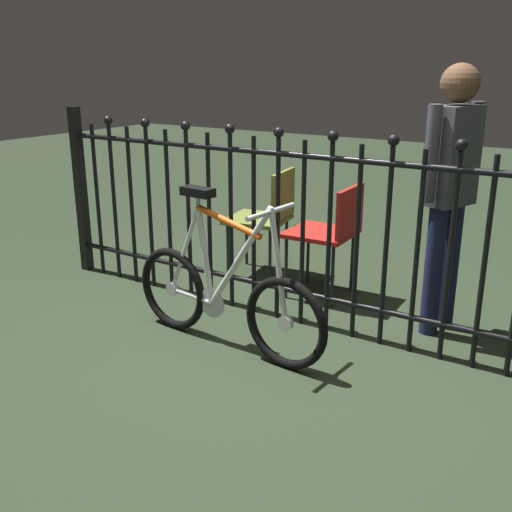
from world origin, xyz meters
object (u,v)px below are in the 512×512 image
bicycle (225,296)px  chair_red (331,228)px  person_visitor (450,179)px  chair_olive (268,212)px

bicycle → chair_red: (0.17, 1.03, 0.19)m
chair_red → person_visitor: size_ratio=0.51×
chair_olive → person_visitor: (1.42, -0.28, 0.44)m
chair_olive → chair_red: bearing=-14.4°
chair_red → person_visitor: (0.81, -0.13, 0.44)m
chair_olive → bicycle: bearing=-69.5°
chair_red → bicycle: bearing=-99.1°
bicycle → chair_olive: bearing=110.5°
bicycle → person_visitor: person_visitor is taller
person_visitor → chair_red: bearing=171.0°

